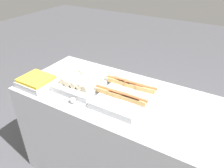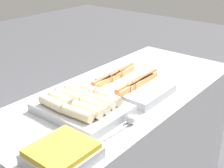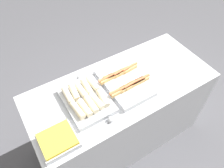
{
  "view_description": "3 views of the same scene",
  "coord_description": "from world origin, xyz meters",
  "px_view_note": "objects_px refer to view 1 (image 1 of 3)",
  "views": [
    {
      "loc": [
        0.63,
        -1.24,
        1.88
      ],
      "look_at": [
        -0.1,
        0.0,
        1.01
      ],
      "focal_mm": 35.0,
      "sensor_mm": 36.0,
      "label": 1
    },
    {
      "loc": [
        -1.37,
        -1.04,
        1.74
      ],
      "look_at": [
        -0.1,
        0.0,
        1.01
      ],
      "focal_mm": 50.0,
      "sensor_mm": 36.0,
      "label": 2
    },
    {
      "loc": [
        -0.75,
        -1.04,
        2.42
      ],
      "look_at": [
        -0.1,
        0.0,
        1.01
      ],
      "focal_mm": 35.0,
      "sensor_mm": 36.0,
      "label": 3
    }
  ],
  "objects_px": {
    "tray_hotdogs": "(126,93)",
    "tray_wraps": "(86,80)",
    "serving_spoon_far": "(108,71)",
    "serving_spoon_near": "(71,100)",
    "tray_side_front": "(37,82)"
  },
  "relations": [
    {
      "from": "tray_hotdogs",
      "to": "tray_wraps",
      "type": "relative_size",
      "value": 1.12
    },
    {
      "from": "tray_wraps",
      "to": "serving_spoon_far",
      "type": "bearing_deg",
      "value": 78.07
    },
    {
      "from": "tray_wraps",
      "to": "serving_spoon_near",
      "type": "height_order",
      "value": "tray_wraps"
    },
    {
      "from": "serving_spoon_far",
      "to": "tray_side_front",
      "type": "bearing_deg",
      "value": -129.3
    },
    {
      "from": "tray_hotdogs",
      "to": "serving_spoon_far",
      "type": "height_order",
      "value": "tray_hotdogs"
    },
    {
      "from": "tray_hotdogs",
      "to": "tray_wraps",
      "type": "bearing_deg",
      "value": 179.91
    },
    {
      "from": "tray_side_front",
      "to": "serving_spoon_near",
      "type": "xyz_separation_m",
      "value": [
        0.4,
        -0.04,
        -0.01
      ]
    },
    {
      "from": "tray_hotdogs",
      "to": "tray_side_front",
      "type": "height_order",
      "value": "tray_hotdogs"
    },
    {
      "from": "tray_wraps",
      "to": "tray_side_front",
      "type": "relative_size",
      "value": 1.75
    },
    {
      "from": "tray_wraps",
      "to": "tray_side_front",
      "type": "distance_m",
      "value": 0.41
    },
    {
      "from": "tray_wraps",
      "to": "tray_side_front",
      "type": "xyz_separation_m",
      "value": [
        -0.34,
        -0.22,
        -0.01
      ]
    },
    {
      "from": "tray_hotdogs",
      "to": "tray_wraps",
      "type": "xyz_separation_m",
      "value": [
        -0.38,
        0.0,
        0.01
      ]
    },
    {
      "from": "tray_wraps",
      "to": "serving_spoon_near",
      "type": "distance_m",
      "value": 0.27
    },
    {
      "from": "tray_wraps",
      "to": "serving_spoon_far",
      "type": "xyz_separation_m",
      "value": [
        0.06,
        0.26,
        -0.02
      ]
    },
    {
      "from": "tray_hotdogs",
      "to": "tray_wraps",
      "type": "height_order",
      "value": "tray_wraps"
    }
  ]
}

